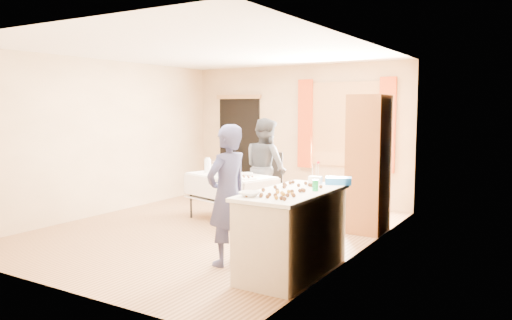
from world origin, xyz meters
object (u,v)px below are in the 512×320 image
Objects in this scene: cabinet at (369,164)px; woman at (266,168)px; counter at (292,232)px; party_table at (231,194)px; girl at (227,195)px; chair at (268,195)px.

cabinet is 1.79m from woman.
woman is (-1.68, 2.30, 0.36)m from counter.
party_table is 1.00× the size of girl.
woman is at bearing -149.22° from girl.
party_table is 1.55× the size of chair.
counter is 2.59m from party_table.
cabinet is 2.19m from party_table.
cabinet is 1.92× the size of chair.
cabinet is 1.23× the size of girl.
chair is at bearing 168.54° from cabinet.
chair is (-1.80, 2.58, -0.14)m from counter.
woman reaches higher than girl.
cabinet is 2.26m from counter.
counter is 0.93× the size of girl.
counter is at bearing 108.82° from girl.
woman is (0.12, -0.28, 0.51)m from chair.
cabinet is 2.06m from chair.
chair reaches higher than party_table.
girl is (-0.78, -0.12, 0.35)m from counter.
girl reaches higher than chair.
woman is at bearing 126.06° from counter.
girl reaches higher than party_table.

